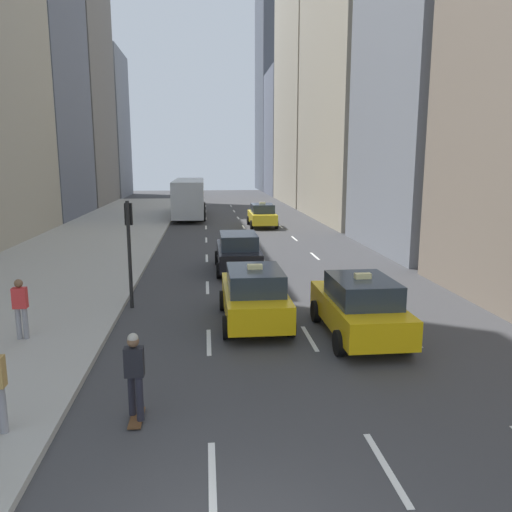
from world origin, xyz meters
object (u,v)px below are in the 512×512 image
taxi_lead (254,295)px  taxi_third (359,306)px  sedan_black_near (238,252)px  pedestrian_mid_block (20,306)px  city_bus (189,197)px  skateboarder (135,373)px  taxi_second (262,215)px  traffic_light_pole (129,237)px

taxi_lead → taxi_third: (2.80, -1.49, 0.00)m
sedan_black_near → pedestrian_mid_block: (-6.39, -8.51, 0.19)m
city_bus → skateboarder: (0.01, -35.38, -0.82)m
sedan_black_near → skateboarder: bearing=-102.2°
taxi_lead → city_bus: city_bus is taller
taxi_lead → skateboarder: 6.24m
taxi_lead → skateboarder: taxi_lead is taller
sedan_black_near → pedestrian_mid_block: pedestrian_mid_block is taller
taxi_second → city_bus: size_ratio=0.38×
taxi_second → traffic_light_pole: size_ratio=1.22×
taxi_lead → taxi_second: (2.80, 22.43, 0.00)m
taxi_lead → sedan_black_near: taxi_lead is taller
taxi_lead → city_bus: size_ratio=0.38×
skateboarder → taxi_third: bearing=36.0°
taxi_second → city_bus: (-5.61, 7.38, 0.91)m
taxi_third → skateboarder: 6.93m
taxi_second → skateboarder: 28.56m
taxi_second → skateboarder: size_ratio=2.52×
taxi_third → city_bus: (-5.61, 31.30, 0.91)m
sedan_black_near → traffic_light_pole: traffic_light_pole is taller
taxi_third → taxi_lead: bearing=152.0°
traffic_light_pole → city_bus: bearing=87.6°
taxi_lead → traffic_light_pole: bearing=151.8°
taxi_lead → traffic_light_pole: 4.73m
city_bus → traffic_light_pole: traffic_light_pole is taller
taxi_third → skateboarder: (-5.61, -4.08, 0.08)m
taxi_third → pedestrian_mid_block: size_ratio=2.67×
sedan_black_near → traffic_light_pole: (-3.95, -5.25, 1.53)m
city_bus → pedestrian_mid_block: city_bus is taller
city_bus → traffic_light_pole: 27.73m
taxi_second → taxi_lead: bearing=-97.1°
taxi_second → sedan_black_near: (-2.80, -15.06, 0.00)m
taxi_second → traffic_light_pole: (-6.75, -20.32, 1.53)m
taxi_lead → skateboarder: size_ratio=2.52×
skateboarder → taxi_lead: bearing=63.2°
taxi_third → sedan_black_near: 9.29m
sedan_black_near → city_bus: size_ratio=0.40×
taxi_second → city_bus: city_bus is taller
taxi_lead → pedestrian_mid_block: taxi_lead is taller
sedan_black_near → traffic_light_pole: size_ratio=1.28×
pedestrian_mid_block → city_bus: bearing=83.4°
taxi_lead → pedestrian_mid_block: (-6.39, -1.14, 0.19)m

